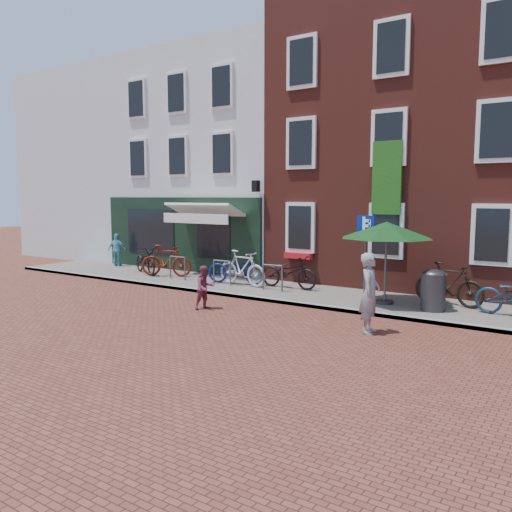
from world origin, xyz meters
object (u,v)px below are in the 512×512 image
Objects in this scene: bicycle_2 at (236,268)px; bicycle_5 at (449,284)px; bicycle_1 at (166,261)px; bicycle_4 at (289,272)px; woman at (370,293)px; cafe_person at (117,250)px; boy at (205,287)px; bicycle_3 at (242,268)px; parasol at (387,227)px; parking_sign at (366,243)px; bicycle_0 at (146,260)px; litter_bin at (433,288)px.

bicycle_5 is at bearing -102.56° from bicycle_2.
bicycle_1 reaches higher than bicycle_4.
woman is 13.39m from cafe_person.
bicycle_3 is (-0.99, 3.12, 0.09)m from boy.
bicycle_1 reaches higher than boy.
woman is at bearing -130.78° from bicycle_1.
cafe_person is 3.81m from bicycle_1.
parasol is 5.57m from bicycle_2.
cafe_person is 0.71× the size of bicycle_3.
bicycle_3 is (-4.39, 0.23, -1.08)m from parking_sign.
parasol is 9.64m from bicycle_0.
parking_sign reaches higher than woman.
bicycle_3 reaches higher than litter_bin.
bicycle_5 is at bearing 24.49° from parasol.
litter_bin is at bearing -42.09° from boy.
bicycle_1 is 5.02m from bicycle_4.
bicycle_0 and bicycle_4 have the same top height.
parasol is at bearing -99.51° from bicycle_4.
woman is at bearing -68.25° from boy.
litter_bin is at bearing -66.67° from bicycle_0.
litter_bin is 0.45× the size of parasol.
parking_sign reaches higher than bicycle_3.
bicycle_0 is at bearing 103.70° from bicycle_5.
bicycle_2 is at bearing 153.36° from cafe_person.
woman is 6.37m from bicycle_3.
litter_bin is at bearing -24.00° from woman.
bicycle_5 is at bearing -88.62° from bicycle_4.
bicycle_5 is (4.94, 0.16, 0.06)m from bicycle_4.
cafe_person is at bearing 63.08° from woman.
parking_sign is 9.04m from bicycle_0.
bicycle_4 is at bearing 170.93° from parasol.
bicycle_4 is 1.03× the size of bicycle_5.
parasol is at bearing -109.14° from bicycle_2.
litter_bin is 0.59× the size of bicycle_1.
boy is (-4.64, -0.14, -0.31)m from woman.
woman reaches higher than bicycle_3.
bicycle_3 is at bearing -113.06° from bicycle_1.
bicycle_4 is at bearing -61.40° from bicycle_0.
bicycle_1 is 1.00× the size of bicycle_3.
bicycle_4 is at bearing -69.55° from bicycle_3.
woman is 6.81m from bicycle_2.
bicycle_0 is at bearing 178.05° from parking_sign.
litter_bin is 2.05m from parasol.
woman is (0.69, -2.86, -1.32)m from parasol.
litter_bin is at bearing 154.42° from cafe_person.
bicycle_5 is (9.94, 0.54, 0.00)m from bicycle_1.
parasol reaches higher than bicycle_3.
parking_sign is at bearing -114.38° from bicycle_1.
bicycle_5 reaches higher than bicycle_2.
bicycle_4 is (-2.85, 0.65, -1.14)m from parking_sign.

